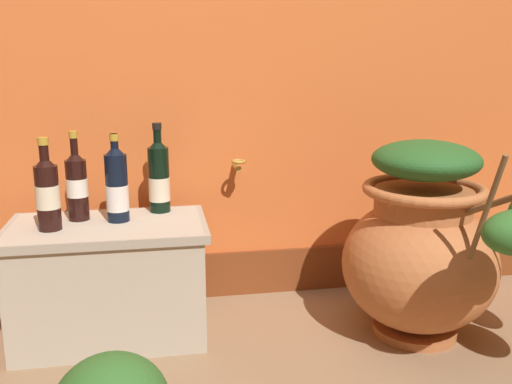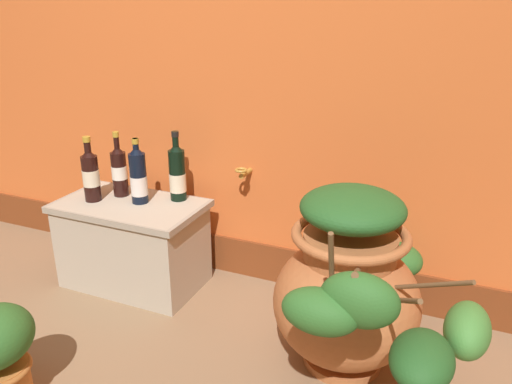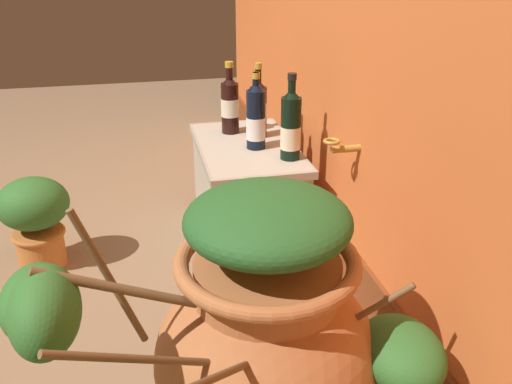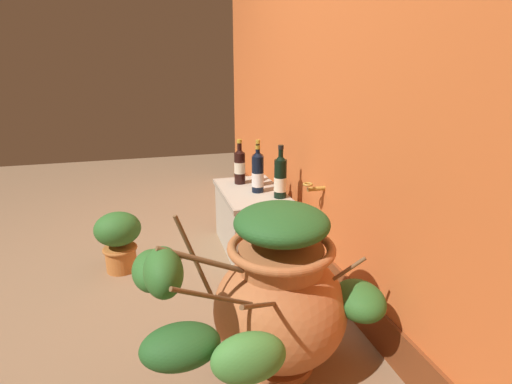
% 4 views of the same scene
% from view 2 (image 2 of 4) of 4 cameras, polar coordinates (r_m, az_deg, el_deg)
% --- Properties ---
extents(back_wall, '(4.40, 0.33, 2.60)m').
position_cam_2_polar(back_wall, '(2.36, 0.15, 20.41)').
color(back_wall, '#D6662D').
rests_on(back_wall, ground_plane).
extents(terracotta_urn, '(0.74, 0.93, 0.72)m').
position_cam_2_polar(terracotta_urn, '(1.89, 10.62, -10.59)').
color(terracotta_urn, '#B26638').
rests_on(terracotta_urn, ground_plane).
extents(stone_ledge, '(0.68, 0.39, 0.42)m').
position_cam_2_polar(stone_ledge, '(2.52, -13.51, -5.30)').
color(stone_ledge, '#B2A893').
rests_on(stone_ledge, ground_plane).
extents(wine_bottle_left, '(0.08, 0.08, 0.31)m').
position_cam_2_polar(wine_bottle_left, '(2.48, -17.91, 1.97)').
color(wine_bottle_left, black).
rests_on(wine_bottle_left, stone_ledge).
extents(wine_bottle_middle, '(0.08, 0.08, 0.33)m').
position_cam_2_polar(wine_bottle_middle, '(2.40, -8.75, 2.16)').
color(wine_bottle_middle, black).
rests_on(wine_bottle_middle, stone_ledge).
extents(wine_bottle_right, '(0.08, 0.08, 0.30)m').
position_cam_2_polar(wine_bottle_right, '(2.40, -12.95, 1.75)').
color(wine_bottle_right, black).
rests_on(wine_bottle_right, stone_ledge).
extents(wine_bottle_back, '(0.07, 0.07, 0.31)m').
position_cam_2_polar(wine_bottle_back, '(2.51, -14.97, 2.45)').
color(wine_bottle_back, black).
rests_on(wine_bottle_back, stone_ledge).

